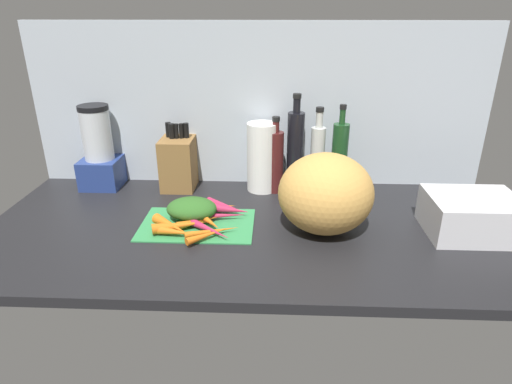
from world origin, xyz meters
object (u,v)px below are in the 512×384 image
at_px(bottle_3, 339,157).
at_px(dish_rack, 472,215).
at_px(bottle_1, 295,150).
at_px(blender_appliance, 99,152).
at_px(carrot_0, 232,210).
at_px(carrot_7, 180,225).
at_px(carrot_4, 206,219).
at_px(carrot_10, 206,235).
at_px(winter_squash, 326,194).
at_px(bottle_2, 317,158).
at_px(cutting_board, 197,224).
at_px(paper_towel_roll, 262,157).
at_px(carrot_2, 223,205).
at_px(carrot_8, 212,231).
at_px(carrot_3, 215,206).
at_px(carrot_5, 176,232).
at_px(carrot_6, 210,230).
at_px(carrot_1, 198,221).
at_px(carrot_9, 170,225).
at_px(knife_block, 179,162).
at_px(bottle_0, 275,161).
at_px(carrot_11, 219,216).

height_order(bottle_3, dish_rack, bottle_3).
bearing_deg(bottle_1, blender_appliance, -179.14).
bearing_deg(carrot_0, carrot_7, -141.22).
distance_m(carrot_4, carrot_7, 0.09).
bearing_deg(carrot_10, bottle_1, 57.24).
distance_m(winter_squash, bottle_3, 0.32).
bearing_deg(bottle_2, blender_appliance, 178.11).
relative_size(cutting_board, paper_towel_roll, 1.39).
height_order(carrot_7, bottle_1, bottle_1).
height_order(carrot_2, carrot_10, carrot_2).
bearing_deg(carrot_10, dish_rack, 6.32).
bearing_deg(paper_towel_roll, carrot_8, -110.17).
height_order(cutting_board, carrot_3, carrot_3).
relative_size(carrot_4, carrot_5, 1.25).
bearing_deg(carrot_3, carrot_4, -96.41).
relative_size(carrot_5, carrot_6, 0.75).
relative_size(cutting_board, blender_appliance, 1.14).
relative_size(carrot_0, carrot_1, 0.85).
distance_m(carrot_4, carrot_8, 0.07).
height_order(carrot_8, paper_towel_roll, paper_towel_roll).
bearing_deg(carrot_9, carrot_3, 52.33).
bearing_deg(knife_block, winter_squash, -32.61).
bearing_deg(carrot_4, carrot_7, -149.88).
distance_m(carrot_5, winter_squash, 0.46).
relative_size(cutting_board, bottle_0, 1.26).
distance_m(carrot_6, blender_appliance, 0.62).
relative_size(carrot_3, carrot_7, 0.85).
xyz_separation_m(carrot_0, carrot_11, (-0.04, -0.04, -0.00)).
bearing_deg(carrot_6, carrot_5, -168.87).
relative_size(carrot_11, bottle_2, 0.53).
height_order(carrot_1, bottle_2, bottle_2).
distance_m(winter_squash, blender_appliance, 0.88).
distance_m(carrot_0, carrot_11, 0.06).
relative_size(cutting_board, carrot_2, 2.91).
xyz_separation_m(carrot_2, winter_squash, (0.33, -0.11, 0.10)).
bearing_deg(carrot_7, carrot_11, 35.65).
bearing_deg(bottle_3, carrot_11, -147.10).
bearing_deg(paper_towel_roll, carrot_9, -127.27).
bearing_deg(carrot_7, dish_rack, 2.52).
xyz_separation_m(carrot_9, blender_appliance, (-0.35, 0.36, 0.11)).
bearing_deg(carrot_3, carrot_6, -86.97).
relative_size(cutting_board, carrot_5, 2.99).
bearing_deg(bottle_2, bottle_0, 178.30).
bearing_deg(carrot_1, blender_appliance, 142.44).
xyz_separation_m(carrot_7, bottle_1, (0.36, 0.38, 0.13)).
bearing_deg(winter_squash, cutting_board, 178.16).
bearing_deg(cutting_board, bottle_0, 49.90).
distance_m(carrot_9, winter_squash, 0.48).
distance_m(cutting_board, dish_rack, 0.85).
relative_size(carrot_2, carrot_9, 0.86).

